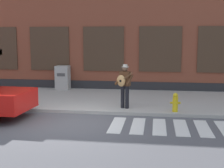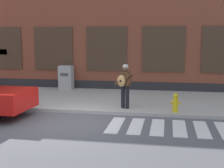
# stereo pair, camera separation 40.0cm
# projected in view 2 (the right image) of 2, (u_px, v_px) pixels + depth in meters

# --- Properties ---
(ground_plane) EXTENTS (160.00, 160.00, 0.00)m
(ground_plane) POSITION_uv_depth(u_px,v_px,m) (71.00, 122.00, 10.48)
(ground_plane) COLOR #56565B
(sidewalk) EXTENTS (28.00, 5.06, 0.13)m
(sidewalk) POSITION_uv_depth(u_px,v_px,m) (96.00, 99.00, 14.15)
(sidewalk) COLOR #ADAAA3
(sidewalk) RESTS_ON ground
(building_backdrop) EXTENTS (28.00, 4.06, 6.85)m
(building_backdrop) POSITION_uv_depth(u_px,v_px,m) (113.00, 27.00, 18.06)
(building_backdrop) COLOR brown
(building_backdrop) RESTS_ON ground
(crosswalk) EXTENTS (5.20, 1.90, 0.01)m
(crosswalk) POSITION_uv_depth(u_px,v_px,m) (191.00, 129.00, 9.74)
(crosswalk) COLOR silver
(crosswalk) RESTS_ON ground
(busker) EXTENTS (0.72, 0.67, 1.69)m
(busker) POSITION_uv_depth(u_px,v_px,m) (125.00, 83.00, 11.88)
(busker) COLOR black
(busker) RESTS_ON sidewalk
(utility_box) EXTENTS (0.70, 0.61, 1.24)m
(utility_box) POSITION_uv_depth(u_px,v_px,m) (66.00, 77.00, 16.44)
(utility_box) COLOR #ADADA8
(utility_box) RESTS_ON sidewalk
(fire_hydrant) EXTENTS (0.38, 0.20, 0.70)m
(fire_hydrant) POSITION_uv_depth(u_px,v_px,m) (175.00, 103.00, 11.36)
(fire_hydrant) COLOR gold
(fire_hydrant) RESTS_ON sidewalk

